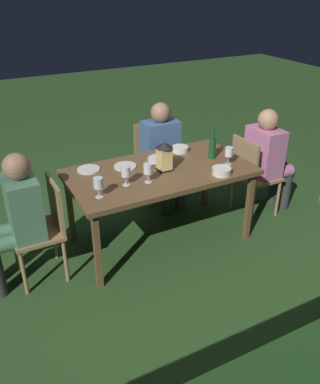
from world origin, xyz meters
name	(u,v)px	position (x,y,z in m)	size (l,w,h in m)	color
ground_plane	(160,239)	(0.00, 0.00, 0.00)	(16.00, 16.00, 0.00)	#2D5123
dining_table	(160,176)	(0.00, 0.00, 0.70)	(1.66, 0.89, 0.76)	brown
chair_head_far	(44,225)	(1.08, 0.00, 0.49)	(0.40, 0.42, 0.87)	#9E7A51
person_in_green	(17,215)	(1.28, 0.00, 0.64)	(0.48, 0.38, 1.15)	#4C7A5B
chair_side_left_a	(155,157)	(-0.37, -0.83, 0.49)	(0.42, 0.40, 0.87)	#9E7A51
person_in_blue	(163,151)	(-0.37, -0.64, 0.64)	(0.38, 0.47, 1.15)	#426699
chair_head_near	(252,173)	(-1.08, 0.00, 0.49)	(0.40, 0.42, 0.87)	#9E7A51
person_in_pink	(268,156)	(-1.28, 0.00, 0.64)	(0.48, 0.38, 1.15)	#C675A3
lantern_centerpiece	(164,155)	(-0.03, 0.02, 0.90)	(0.15, 0.15, 0.27)	black
green_bottle_on_table	(212,147)	(-0.56, -0.01, 0.87)	(0.07, 0.07, 0.29)	#144723
wine_glass_a	(148,170)	(0.20, 0.17, 0.87)	(0.08, 0.08, 0.17)	silver
wine_glass_b	(126,172)	(0.39, 0.14, 0.87)	(0.08, 0.08, 0.17)	silver
wine_glass_c	(98,184)	(0.66, 0.23, 0.87)	(0.08, 0.08, 0.17)	silver
wine_glass_d	(229,153)	(-0.61, 0.19, 0.87)	(0.08, 0.08, 0.17)	silver
plate_a	(160,159)	(-0.10, -0.20, 0.76)	(0.23, 0.23, 0.01)	silver
plate_b	(89,169)	(0.57, -0.29, 0.76)	(0.21, 0.21, 0.01)	silver
plate_c	(125,166)	(0.25, -0.20, 0.76)	(0.21, 0.21, 0.01)	silver
bowl_olives	(180,149)	(-0.38, -0.30, 0.78)	(0.17, 0.17, 0.05)	silver
bowl_bread	(222,171)	(-0.44, 0.33, 0.79)	(0.17, 0.17, 0.06)	silver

